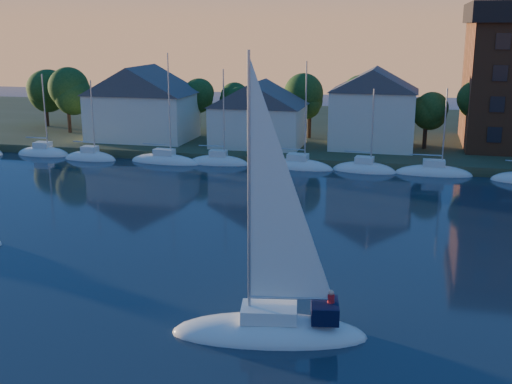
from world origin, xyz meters
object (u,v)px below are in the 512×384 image
(clubhouse_east, at_px, (373,107))
(clubhouse_centre, at_px, (258,113))
(clubhouse_west, at_px, (142,102))
(hero_sailboat, at_px, (272,324))

(clubhouse_east, bearing_deg, clubhouse_centre, -171.87)
(clubhouse_centre, distance_m, clubhouse_east, 14.17)
(clubhouse_east, bearing_deg, clubhouse_west, -178.09)
(hero_sailboat, bearing_deg, clubhouse_west, -69.71)
(clubhouse_west, height_order, clubhouse_centre, clubhouse_west)
(clubhouse_west, distance_m, clubhouse_east, 30.02)
(clubhouse_west, relative_size, clubhouse_east, 1.30)
(clubhouse_east, distance_m, hero_sailboat, 50.01)
(clubhouse_west, distance_m, hero_sailboat, 56.60)
(clubhouse_west, xyz_separation_m, hero_sailboat, (28.35, -48.70, -5.29))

